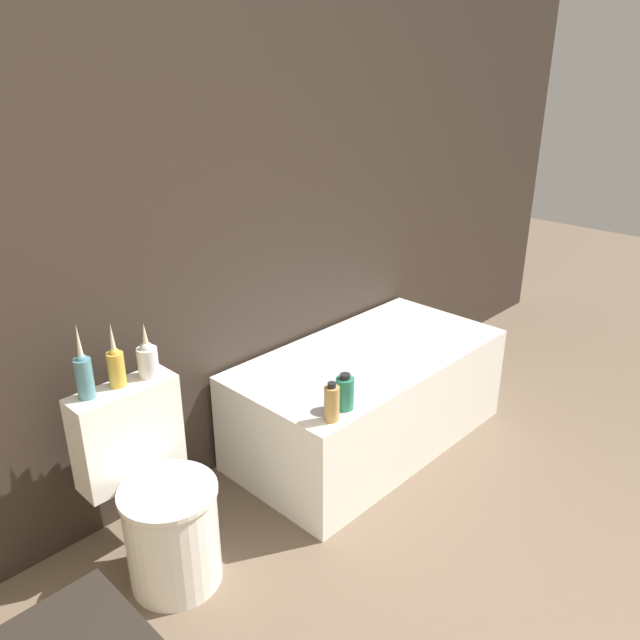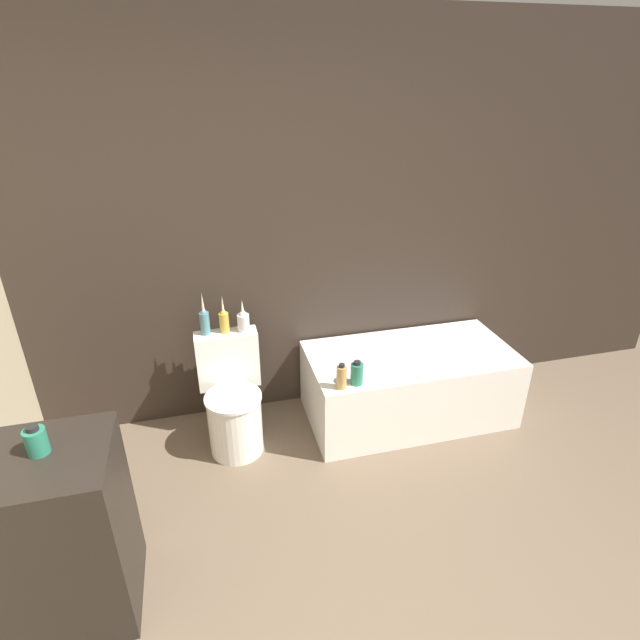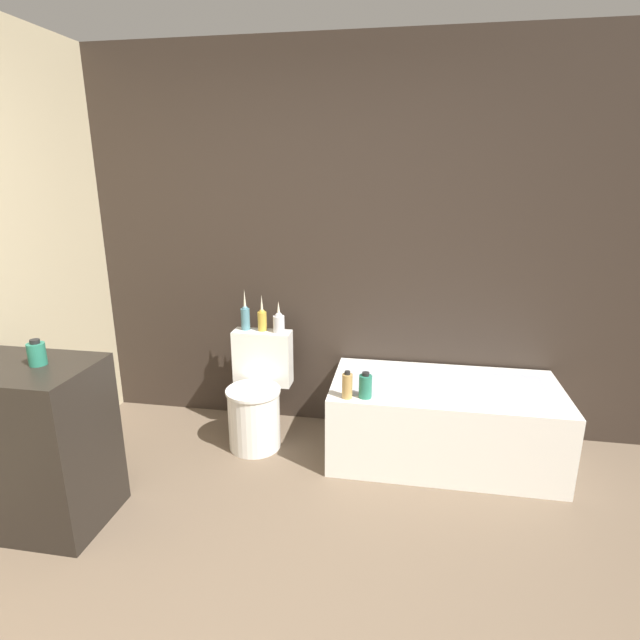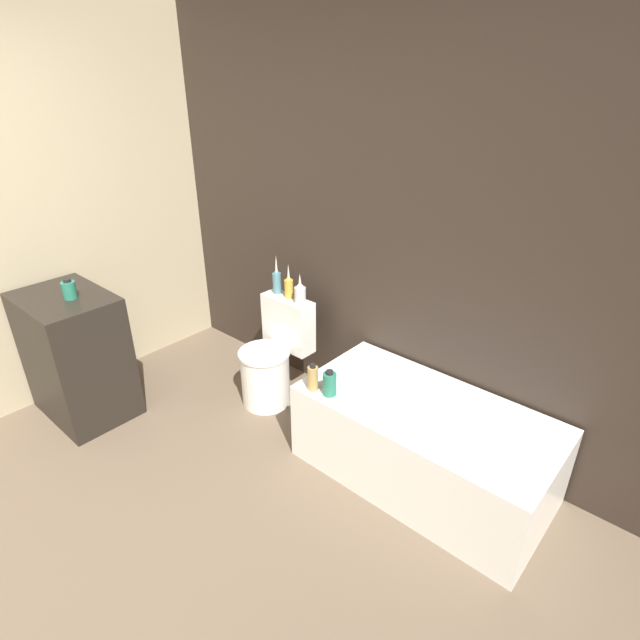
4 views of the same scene
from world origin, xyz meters
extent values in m
cube|color=#332821|center=(0.00, 2.29, 1.30)|extent=(6.40, 0.06, 2.60)
cube|color=white|center=(0.81, 1.89, 0.25)|extent=(1.41, 0.71, 0.51)
cube|color=#B7BCC6|center=(0.81, 1.89, 0.50)|extent=(1.21, 0.51, 0.01)
cylinder|color=white|center=(-0.41, 1.80, 0.20)|extent=(0.34, 0.34, 0.40)
cylinder|color=white|center=(-0.41, 1.80, 0.41)|extent=(0.36, 0.36, 0.02)
cube|color=white|center=(-0.41, 2.05, 0.55)|extent=(0.40, 0.15, 0.38)
cube|color=black|center=(-1.30, 0.91, 0.44)|extent=(0.68, 0.49, 0.87)
cylinder|color=#267259|center=(-1.22, 0.94, 0.93)|extent=(0.08, 0.08, 0.11)
cylinder|color=black|center=(-1.22, 0.94, 0.99)|extent=(0.05, 0.05, 0.02)
cylinder|color=teal|center=(-0.53, 2.07, 0.81)|extent=(0.06, 0.06, 0.15)
sphere|color=teal|center=(-0.53, 2.07, 0.89)|extent=(0.04, 0.04, 0.04)
cone|color=beige|center=(-0.53, 2.07, 0.95)|extent=(0.02, 0.02, 0.13)
cylinder|color=gold|center=(-0.41, 2.07, 0.80)|extent=(0.06, 0.06, 0.13)
sphere|color=gold|center=(-0.41, 2.07, 0.87)|extent=(0.04, 0.04, 0.04)
cone|color=beige|center=(-0.41, 2.07, 0.93)|extent=(0.02, 0.02, 0.12)
cylinder|color=silver|center=(-0.29, 2.05, 0.79)|extent=(0.08, 0.08, 0.11)
sphere|color=silver|center=(-0.29, 2.05, 0.85)|extent=(0.05, 0.05, 0.05)
cone|color=beige|center=(-0.29, 2.05, 0.90)|extent=(0.03, 0.03, 0.10)
cylinder|color=tan|center=(0.23, 1.60, 0.58)|extent=(0.06, 0.06, 0.15)
cylinder|color=black|center=(0.23, 1.60, 0.66)|extent=(0.03, 0.03, 0.02)
cylinder|color=#267259|center=(0.33, 1.62, 0.57)|extent=(0.08, 0.08, 0.14)
cylinder|color=black|center=(0.33, 1.62, 0.65)|extent=(0.04, 0.04, 0.02)
camera|label=1|loc=(-1.35, 0.15, 1.84)|focal=35.00mm
camera|label=2|loc=(-0.53, -0.82, 2.22)|focal=28.00mm
camera|label=3|loc=(0.53, -1.07, 1.78)|focal=28.00mm
camera|label=4|loc=(1.84, -0.17, 2.16)|focal=28.00mm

